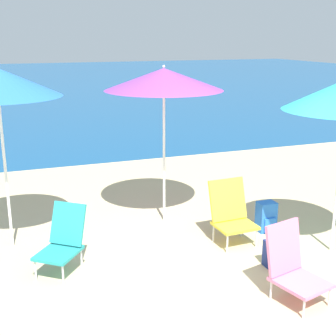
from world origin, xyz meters
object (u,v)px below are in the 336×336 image
Objects in this scene: backpack_blue at (266,217)px; beach_chair_yellow at (231,211)px; beach_chair_teal at (63,239)px; beach_umbrella_purple at (164,79)px; backpack_navy at (276,254)px; beach_chair_pink at (292,265)px.

beach_chair_yellow is at bearing -168.70° from backpack_blue.
beach_umbrella_purple is at bearing 71.31° from beach_chair_teal.
beach_umbrella_purple is 2.04m from beach_chair_yellow.
backpack_navy is at bearing 20.25° from beach_chair_teal.
beach_umbrella_purple is 2.58m from beach_chair_teal.
backpack_blue is at bearing 8.55° from beach_chair_yellow.
beach_umbrella_purple is 2.74× the size of beach_chair_yellow.
backpack_blue is at bearing -35.58° from beach_umbrella_purple.
beach_chair_pink is (-0.06, -1.48, -0.05)m from beach_chair_yellow.
beach_chair_yellow is at bearing -59.56° from beach_umbrella_purple.
beach_chair_teal is at bearing 178.62° from beach_chair_yellow.
beach_chair_teal is 2.38× the size of backpack_navy.
beach_chair_teal is at bearing -176.39° from backpack_blue.
beach_chair_teal is (-1.63, -1.06, -1.70)m from beach_umbrella_purple.
beach_chair_yellow is 0.68m from backpack_blue.
backpack_navy is (0.24, 0.64, -0.22)m from beach_chair_pink.
beach_chair_pink is at bearing -113.23° from backpack_blue.
beach_chair_yellow is 1.07× the size of beach_chair_teal.
beach_chair_teal is at bearing -147.12° from beach_umbrella_purple.
beach_chair_teal is 2.54m from backpack_navy.
beach_chair_teal is at bearing 161.83° from backpack_navy.
backpack_blue is (2.86, 0.18, -0.19)m from beach_chair_teal.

